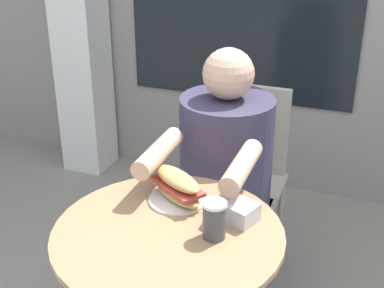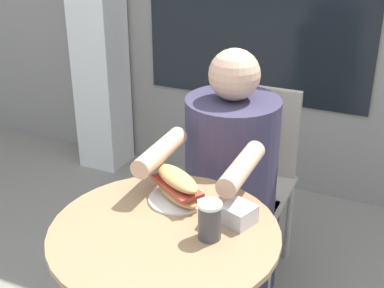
{
  "view_description": "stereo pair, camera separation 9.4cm",
  "coord_description": "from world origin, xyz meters",
  "px_view_note": "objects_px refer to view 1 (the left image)",
  "views": [
    {
      "loc": [
        0.54,
        -1.23,
        1.65
      ],
      "look_at": [
        0.0,
        0.21,
        0.92
      ],
      "focal_mm": 50.0,
      "sensor_mm": 36.0,
      "label": 1
    },
    {
      "loc": [
        0.63,
        -1.2,
        1.65
      ],
      "look_at": [
        0.0,
        0.21,
        0.92
      ],
      "focal_mm": 50.0,
      "sensor_mm": 36.0,
      "label": 2
    }
  ],
  "objects_px": {
    "cafe_table": "(169,282)",
    "drink_cup": "(214,220)",
    "diner_chair": "(246,163)",
    "seated_diner": "(222,207)",
    "sandwich_on_plate": "(177,188)"
  },
  "relations": [
    {
      "from": "cafe_table",
      "to": "drink_cup",
      "type": "bearing_deg",
      "value": 8.57
    },
    {
      "from": "diner_chair",
      "to": "drink_cup",
      "type": "xyz_separation_m",
      "value": [
        0.14,
        -0.88,
        0.26
      ]
    },
    {
      "from": "cafe_table",
      "to": "diner_chair",
      "type": "distance_m",
      "value": 0.9
    },
    {
      "from": "cafe_table",
      "to": "seated_diner",
      "type": "bearing_deg",
      "value": 89.62
    },
    {
      "from": "cafe_table",
      "to": "drink_cup",
      "type": "xyz_separation_m",
      "value": [
        0.14,
        0.02,
        0.25
      ]
    },
    {
      "from": "diner_chair",
      "to": "sandwich_on_plate",
      "type": "xyz_separation_m",
      "value": [
        -0.04,
        -0.73,
        0.25
      ]
    },
    {
      "from": "seated_diner",
      "to": "drink_cup",
      "type": "bearing_deg",
      "value": 104.12
    },
    {
      "from": "sandwich_on_plate",
      "to": "seated_diner",
      "type": "bearing_deg",
      "value": 83.53
    },
    {
      "from": "cafe_table",
      "to": "drink_cup",
      "type": "relative_size",
      "value": 6.1
    },
    {
      "from": "seated_diner",
      "to": "drink_cup",
      "type": "relative_size",
      "value": 9.6
    },
    {
      "from": "cafe_table",
      "to": "sandwich_on_plate",
      "type": "height_order",
      "value": "sandwich_on_plate"
    },
    {
      "from": "cafe_table",
      "to": "sandwich_on_plate",
      "type": "bearing_deg",
      "value": 102.69
    },
    {
      "from": "cafe_table",
      "to": "diner_chair",
      "type": "bearing_deg",
      "value": 89.81
    },
    {
      "from": "seated_diner",
      "to": "cafe_table",
      "type": "bearing_deg",
      "value": 89.3
    },
    {
      "from": "cafe_table",
      "to": "seated_diner",
      "type": "relative_size",
      "value": 0.64
    }
  ]
}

